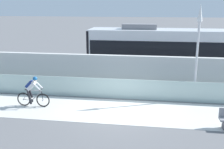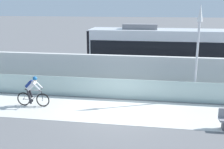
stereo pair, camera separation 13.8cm
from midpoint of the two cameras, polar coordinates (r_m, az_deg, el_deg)
The scene contains 9 objects.
ground_plane at distance 13.67m, azimuth 1.25°, elevation -7.64°, with size 200.00×200.00×0.00m, color slate.
bike_path_deck at distance 13.67m, azimuth 1.25°, elevation -7.62°, with size 32.00×3.20×0.01m, color silver.
glass_parapet at distance 15.20m, azimuth 2.20°, elevation -3.04°, with size 32.00×0.05×1.14m, color #ADC6C1.
concrete_barrier_wall at distance 16.79m, azimuth 2.95°, elevation 0.42°, with size 32.00×0.36×2.13m, color silver.
tram_rail_near at distance 19.45m, azimuth 3.69°, elevation -0.85°, with size 32.00×0.08×0.01m, color #595654.
tram_rail_far at distance 20.83m, azimuth 4.06°, elevation 0.19°, with size 32.00×0.08×0.01m, color #595654.
tram at distance 19.69m, azimuth 11.70°, elevation 4.71°, with size 11.06×2.54×3.81m.
cyclist_on_bike at distance 14.60m, azimuth -16.08°, elevation -3.43°, with size 1.77×0.58×1.61m.
lamp_post_antenna at distance 14.99m, azimuth 17.86°, elevation 6.69°, with size 0.28×0.28×5.20m.
Camera 2 is at (1.75, -12.53, 5.18)m, focal length 43.61 mm.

